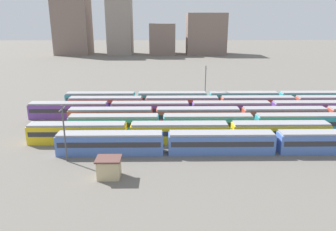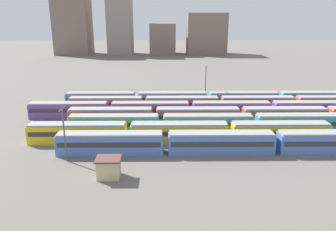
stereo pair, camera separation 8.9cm
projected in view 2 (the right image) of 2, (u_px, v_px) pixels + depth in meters
name	position (u px, v px, depth m)	size (l,w,h in m)	color
ground_plane	(118.00, 125.00, 69.73)	(600.00, 600.00, 0.00)	#666059
train_track_0	(330.00, 142.00, 54.71)	(93.60, 3.06, 3.75)	#4C70BC
train_track_1	(179.00, 132.00, 59.37)	(55.80, 3.06, 3.75)	yellow
train_track_2	(208.00, 123.00, 64.43)	(55.80, 3.06, 3.75)	teal
train_track_3	(284.00, 116.00, 69.61)	(93.60, 3.06, 3.75)	#BC4C38
train_track_4	(271.00, 109.00, 74.58)	(112.50, 3.06, 3.75)	#6B429E
train_track_5	(295.00, 104.00, 79.65)	(112.50, 3.06, 3.75)	#BC4C38
train_track_6	(208.00, 99.00, 84.37)	(74.70, 3.06, 3.75)	teal
catenary_pole_0	(64.00, 131.00, 50.20)	(0.24, 3.20, 9.40)	#4C4C51
catenary_pole_1	(205.00, 83.00, 86.15)	(0.24, 3.20, 10.27)	#4C4C51
signal_hut	(109.00, 167.00, 45.99)	(3.60, 3.00, 3.04)	#C6B284
distant_building_0	(73.00, 21.00, 205.97)	(21.93, 19.35, 42.87)	#7A665B
distant_building_1	(120.00, 25.00, 207.10)	(15.46, 18.41, 37.59)	gray
distant_building_2	(163.00, 39.00, 210.00)	(16.42, 21.66, 19.74)	#7A665B
distant_building_3	(206.00, 34.00, 209.42)	(25.14, 20.47, 26.19)	#7A665B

